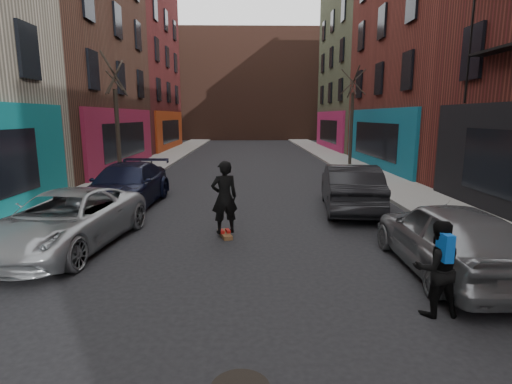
{
  "coord_description": "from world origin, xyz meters",
  "views": [
    {
      "loc": [
        -0.16,
        -0.76,
        3.09
      ],
      "look_at": [
        -0.01,
        7.05,
        1.6
      ],
      "focal_mm": 28.0,
      "sensor_mm": 36.0,
      "label": 1
    }
  ],
  "objects_px": {
    "parked_left_far": "(66,220)",
    "skateboarder": "(224,197)",
    "parked_left_end": "(126,186)",
    "parked_right_far": "(448,237)",
    "pedestrian": "(437,268)",
    "skateboard": "(225,234)",
    "parked_right_end": "(350,187)",
    "tree_right_far": "(352,109)",
    "tree_left_far": "(116,110)"
  },
  "relations": [
    {
      "from": "parked_left_far",
      "to": "skateboarder",
      "type": "bearing_deg",
      "value": 20.52
    },
    {
      "from": "parked_left_end",
      "to": "parked_right_far",
      "type": "bearing_deg",
      "value": -34.0
    },
    {
      "from": "parked_right_far",
      "to": "pedestrian",
      "type": "xyz_separation_m",
      "value": [
        -1.02,
        -1.68,
        0.04
      ]
    },
    {
      "from": "pedestrian",
      "to": "parked_right_far",
      "type": "bearing_deg",
      "value": -124.44
    },
    {
      "from": "parked_left_far",
      "to": "skateboard",
      "type": "distance_m",
      "value": 3.84
    },
    {
      "from": "parked_right_far",
      "to": "parked_right_end",
      "type": "height_order",
      "value": "parked_right_end"
    },
    {
      "from": "parked_left_far",
      "to": "skateboarder",
      "type": "relative_size",
      "value": 2.59
    },
    {
      "from": "tree_right_far",
      "to": "parked_right_end",
      "type": "xyz_separation_m",
      "value": [
        -3.0,
        -11.86,
        -2.76
      ]
    },
    {
      "from": "parked_right_far",
      "to": "skateboard",
      "type": "height_order",
      "value": "parked_right_far"
    },
    {
      "from": "parked_left_far",
      "to": "pedestrian",
      "type": "height_order",
      "value": "pedestrian"
    },
    {
      "from": "skateboarder",
      "to": "pedestrian",
      "type": "distance_m",
      "value": 5.53
    },
    {
      "from": "tree_left_far",
      "to": "skateboarder",
      "type": "height_order",
      "value": "tree_left_far"
    },
    {
      "from": "parked_left_far",
      "to": "parked_right_far",
      "type": "relative_size",
      "value": 1.13
    },
    {
      "from": "parked_left_far",
      "to": "skateboarder",
      "type": "xyz_separation_m",
      "value": [
        3.69,
        0.86,
        0.36
      ]
    },
    {
      "from": "skateboard",
      "to": "tree_left_far",
      "type": "bearing_deg",
      "value": 105.13
    },
    {
      "from": "parked_left_end",
      "to": "pedestrian",
      "type": "relative_size",
      "value": 3.32
    },
    {
      "from": "tree_right_far",
      "to": "skateboarder",
      "type": "xyz_separation_m",
      "value": [
        -6.98,
        -14.73,
        -2.49
      ]
    },
    {
      "from": "tree_right_far",
      "to": "skateboarder",
      "type": "height_order",
      "value": "tree_right_far"
    },
    {
      "from": "parked_right_far",
      "to": "parked_right_end",
      "type": "distance_m",
      "value": 5.46
    },
    {
      "from": "parked_left_end",
      "to": "skateboard",
      "type": "height_order",
      "value": "parked_left_end"
    },
    {
      "from": "tree_right_far",
      "to": "skateboard",
      "type": "height_order",
      "value": "tree_right_far"
    },
    {
      "from": "tree_left_far",
      "to": "tree_right_far",
      "type": "bearing_deg",
      "value": 25.82
    },
    {
      "from": "tree_left_far",
      "to": "parked_right_end",
      "type": "bearing_deg",
      "value": -31.92
    },
    {
      "from": "parked_left_end",
      "to": "parked_right_end",
      "type": "height_order",
      "value": "parked_right_end"
    },
    {
      "from": "parked_left_end",
      "to": "tree_left_far",
      "type": "bearing_deg",
      "value": 112.38
    },
    {
      "from": "parked_left_far",
      "to": "parked_left_end",
      "type": "distance_m",
      "value": 4.4
    },
    {
      "from": "parked_right_end",
      "to": "pedestrian",
      "type": "distance_m",
      "value": 7.12
    },
    {
      "from": "tree_left_far",
      "to": "skateboard",
      "type": "relative_size",
      "value": 8.12
    },
    {
      "from": "parked_right_far",
      "to": "skateboarder",
      "type": "xyz_separation_m",
      "value": [
        -4.56,
        2.56,
        0.3
      ]
    },
    {
      "from": "skateboarder",
      "to": "parked_left_far",
      "type": "bearing_deg",
      "value": -3.54
    },
    {
      "from": "parked_left_end",
      "to": "pedestrian",
      "type": "height_order",
      "value": "pedestrian"
    },
    {
      "from": "parked_left_far",
      "to": "parked_right_far",
      "type": "height_order",
      "value": "parked_right_far"
    },
    {
      "from": "parked_left_far",
      "to": "parked_left_end",
      "type": "bearing_deg",
      "value": 95.91
    },
    {
      "from": "parked_right_end",
      "to": "parked_right_far",
      "type": "bearing_deg",
      "value": 103.34
    },
    {
      "from": "parked_left_far",
      "to": "parked_right_end",
      "type": "bearing_deg",
      "value": 33.3
    },
    {
      "from": "parked_right_end",
      "to": "skateboard",
      "type": "relative_size",
      "value": 5.84
    },
    {
      "from": "tree_left_far",
      "to": "parked_right_far",
      "type": "bearing_deg",
      "value": -48.51
    },
    {
      "from": "tree_right_far",
      "to": "parked_left_end",
      "type": "distance_m",
      "value": 15.64
    },
    {
      "from": "tree_left_far",
      "to": "parked_left_end",
      "type": "height_order",
      "value": "tree_left_far"
    },
    {
      "from": "skateboarder",
      "to": "pedestrian",
      "type": "xyz_separation_m",
      "value": [
        3.54,
        -4.24,
        -0.27
      ]
    },
    {
      "from": "tree_left_far",
      "to": "parked_left_end",
      "type": "distance_m",
      "value": 6.11
    },
    {
      "from": "parked_right_far",
      "to": "skateboarder",
      "type": "distance_m",
      "value": 5.24
    },
    {
      "from": "parked_right_end",
      "to": "pedestrian",
      "type": "height_order",
      "value": "parked_right_end"
    },
    {
      "from": "skateboard",
      "to": "parked_left_end",
      "type": "bearing_deg",
      "value": 118.61
    },
    {
      "from": "parked_left_end",
      "to": "parked_right_far",
      "type": "relative_size",
      "value": 1.17
    },
    {
      "from": "parked_left_end",
      "to": "parked_right_far",
      "type": "height_order",
      "value": "parked_right_far"
    },
    {
      "from": "tree_left_far",
      "to": "parked_right_end",
      "type": "xyz_separation_m",
      "value": [
        9.4,
        -5.86,
        -2.61
      ]
    },
    {
      "from": "tree_right_far",
      "to": "parked_right_far",
      "type": "relative_size",
      "value": 1.57
    },
    {
      "from": "tree_left_far",
      "to": "parked_left_far",
      "type": "distance_m",
      "value": 10.11
    },
    {
      "from": "parked_right_far",
      "to": "pedestrian",
      "type": "bearing_deg",
      "value": 59.3
    }
  ]
}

